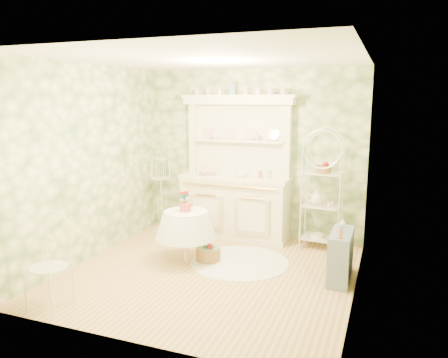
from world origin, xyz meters
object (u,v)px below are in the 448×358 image
(round_table, at_px, (186,234))
(floor_basket, at_px, (208,253))
(cafe_chair, at_px, (49,271))
(bakers_rack, at_px, (322,193))
(kitchen_dresser, at_px, (235,168))
(birdcage_stand, at_px, (161,186))
(side_shelf, at_px, (341,258))

(round_table, height_order, floor_basket, round_table)
(cafe_chair, bearing_deg, bakers_rack, 52.86)
(kitchen_dresser, relative_size, birdcage_stand, 1.48)
(cafe_chair, xyz_separation_m, birdcage_stand, (-0.25, 2.94, 0.37))
(birdcage_stand, bearing_deg, round_table, -48.99)
(kitchen_dresser, height_order, cafe_chair, kitchen_dresser)
(bakers_rack, distance_m, round_table, 2.12)
(bakers_rack, height_order, round_table, bakers_rack)
(bakers_rack, distance_m, floor_basket, 1.92)
(bakers_rack, height_order, cafe_chair, bakers_rack)
(kitchen_dresser, distance_m, side_shelf, 2.31)
(kitchen_dresser, xyz_separation_m, bakers_rack, (1.39, -0.03, -0.30))
(kitchen_dresser, relative_size, cafe_chair, 2.85)
(kitchen_dresser, bearing_deg, bakers_rack, -1.15)
(bakers_rack, height_order, birdcage_stand, bakers_rack)
(round_table, height_order, birdcage_stand, birdcage_stand)
(bakers_rack, distance_m, birdcage_stand, 2.69)
(round_table, xyz_separation_m, floor_basket, (0.28, 0.12, -0.28))
(kitchen_dresser, xyz_separation_m, side_shelf, (1.80, -1.16, -0.87))
(side_shelf, relative_size, cafe_chair, 0.80)
(bakers_rack, bearing_deg, cafe_chair, -122.09)
(kitchen_dresser, relative_size, floor_basket, 6.58)
(kitchen_dresser, xyz_separation_m, round_table, (-0.27, -1.27, -0.75))
(cafe_chair, distance_m, birdcage_stand, 2.97)
(side_shelf, xyz_separation_m, cafe_chair, (-2.85, -1.87, 0.13))
(floor_basket, bearing_deg, round_table, -156.19)
(birdcage_stand, xyz_separation_m, floor_basket, (1.31, -1.06, -0.66))
(kitchen_dresser, bearing_deg, cafe_chair, -109.18)
(cafe_chair, bearing_deg, floor_basket, 62.45)
(side_shelf, xyz_separation_m, floor_basket, (-1.79, 0.01, -0.16))
(bakers_rack, xyz_separation_m, birdcage_stand, (-2.68, -0.06, -0.07))
(bakers_rack, relative_size, cafe_chair, 2.11)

